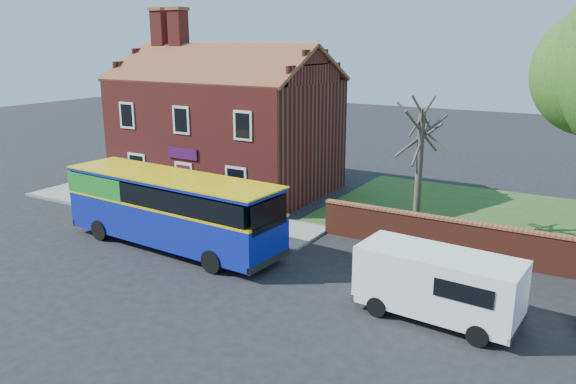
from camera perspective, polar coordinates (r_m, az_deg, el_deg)
The scene contains 7 objects.
ground at distance 21.97m, azimuth -9.14°, elevation -8.36°, with size 120.00×120.00×0.00m, color black.
pavement at distance 30.39m, azimuth -12.52°, elevation -1.76°, with size 18.00×3.50×0.12m, color gray.
kerb at distance 29.19m, azimuth -14.84°, elevation -2.58°, with size 18.00×0.15×0.14m, color slate.
shop_building at distance 33.97m, azimuth -6.28°, elevation 6.07°, with size 12.30×8.13×10.50m.
bus at distance 24.78m, azimuth -12.30°, elevation -1.36°, with size 10.60×3.31×3.18m.
van_near at distance 18.66m, azimuth 15.04°, elevation -8.87°, with size 5.23×2.43×2.23m.
bare_tree at distance 26.30m, azimuth 13.18°, elevation 2.46°, with size 2.27×2.70×6.05m.
Camera 1 is at (13.04, -15.41, 8.65)m, focal length 35.00 mm.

